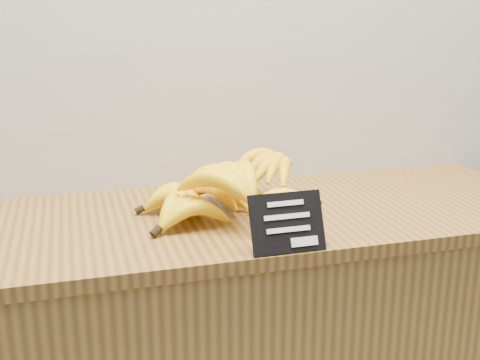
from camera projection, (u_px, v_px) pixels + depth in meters
name	position (u px, v px, depth m)	size (l,w,h in m)	color
counter_top	(234.00, 218.00, 1.38)	(1.53, 0.54, 0.03)	brown
chalkboard_sign	(287.00, 223.00, 1.15)	(0.15, 0.01, 0.12)	black
banana_pile	(228.00, 191.00, 1.35)	(0.43, 0.38, 0.13)	yellow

